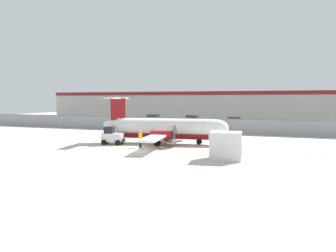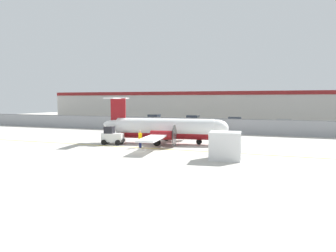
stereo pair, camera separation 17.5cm
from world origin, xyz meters
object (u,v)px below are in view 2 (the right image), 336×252
(parked_car_0, at_px, (155,118))
(parked_car_2, at_px, (234,122))
(commuter_airplane, at_px, (167,129))
(parked_car_3, at_px, (284,125))
(traffic_cone_near_right, at_px, (221,140))
(ground_crew_worker, at_px, (140,138))
(traffic_cone_near_left, at_px, (121,137))
(parked_car_1, at_px, (192,119))
(baggage_tug, at_px, (112,136))
(cargo_container, at_px, (225,146))

(parked_car_0, distance_m, parked_car_2, 16.88)
(commuter_airplane, relative_size, parked_car_3, 3.69)
(commuter_airplane, relative_size, traffic_cone_near_right, 25.10)
(ground_crew_worker, height_order, parked_car_2, same)
(traffic_cone_near_left, relative_size, parked_car_1, 0.15)
(baggage_tug, relative_size, parked_car_2, 0.57)
(baggage_tug, bearing_deg, traffic_cone_near_left, 93.50)
(cargo_container, distance_m, traffic_cone_near_left, 16.22)
(parked_car_3, bearing_deg, parked_car_0, 155.95)
(parked_car_0, bearing_deg, commuter_airplane, -57.92)
(baggage_tug, relative_size, parked_car_0, 0.57)
(parked_car_2, distance_m, parked_car_3, 9.41)
(ground_crew_worker, height_order, cargo_container, cargo_container)
(parked_car_2, bearing_deg, ground_crew_worker, 73.92)
(parked_car_2, bearing_deg, traffic_cone_near_right, 88.91)
(cargo_container, height_order, parked_car_0, cargo_container)
(parked_car_0, height_order, parked_car_3, same)
(parked_car_0, xyz_separation_m, parked_car_3, (24.81, -8.03, 0.00))
(traffic_cone_near_left, bearing_deg, baggage_tug, -74.55)
(traffic_cone_near_right, bearing_deg, parked_car_0, 126.18)
(commuter_airplane, xyz_separation_m, traffic_cone_near_right, (5.44, 2.11, -1.29))
(commuter_airplane, distance_m, parked_car_1, 27.84)
(parked_car_3, bearing_deg, parked_car_1, 149.65)
(traffic_cone_near_right, distance_m, parked_car_0, 31.85)
(cargo_container, height_order, traffic_cone_near_left, cargo_container)
(traffic_cone_near_left, distance_m, parked_car_1, 26.19)
(cargo_container, relative_size, traffic_cone_near_right, 4.09)
(parked_car_0, bearing_deg, traffic_cone_near_right, -47.40)
(cargo_container, distance_m, parked_car_1, 36.90)
(commuter_airplane, bearing_deg, traffic_cone_near_right, 12.93)
(parked_car_2, bearing_deg, baggage_tug, 65.96)
(ground_crew_worker, distance_m, parked_car_0, 33.87)
(baggage_tug, xyz_separation_m, parked_car_0, (-8.26, 30.58, 0.04))
(parked_car_1, bearing_deg, parked_car_2, 162.63)
(parked_car_1, bearing_deg, commuter_airplane, 104.05)
(traffic_cone_near_right, bearing_deg, traffic_cone_near_left, -175.33)
(cargo_container, bearing_deg, parked_car_2, 91.43)
(traffic_cone_near_left, relative_size, parked_car_2, 0.15)
(traffic_cone_near_left, height_order, parked_car_1, parked_car_1)
(ground_crew_worker, distance_m, parked_car_3, 26.86)
(commuter_airplane, distance_m, traffic_cone_near_left, 6.42)
(commuter_airplane, bearing_deg, baggage_tug, -159.72)
(baggage_tug, height_order, cargo_container, cargo_container)
(traffic_cone_near_left, height_order, parked_car_3, parked_car_3)
(baggage_tug, distance_m, ground_crew_worker, 3.94)
(cargo_container, distance_m, parked_car_0, 40.85)
(traffic_cone_near_right, bearing_deg, parked_car_1, 113.08)
(cargo_container, bearing_deg, parked_car_0, 114.18)
(parked_car_1, bearing_deg, baggage_tug, 93.46)
(parked_car_0, height_order, parked_car_2, same)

